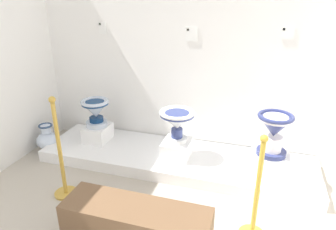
% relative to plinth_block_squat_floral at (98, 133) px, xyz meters
% --- Properties ---
extents(wall_back, '(3.93, 0.06, 2.86)m').
position_rel_plinth_block_squat_floral_xyz_m(wall_back, '(1.05, 0.43, 1.19)').
color(wall_back, white).
rests_on(wall_back, ground_plane).
extents(display_platform, '(3.19, 0.86, 0.14)m').
position_rel_plinth_block_squat_floral_xyz_m(display_platform, '(1.05, -0.05, -0.17)').
color(display_platform, white).
rests_on(display_platform, ground_plane).
extents(plinth_block_squat_floral, '(0.29, 0.34, 0.21)m').
position_rel_plinth_block_squat_floral_xyz_m(plinth_block_squat_floral, '(0.00, 0.00, 0.00)').
color(plinth_block_squat_floral, white).
rests_on(plinth_block_squat_floral, display_platform).
extents(antique_toilet_squat_floral, '(0.34, 0.34, 0.34)m').
position_rel_plinth_block_squat_floral_xyz_m(antique_toilet_squat_floral, '(-0.00, -0.00, 0.32)').
color(antique_toilet_squat_floral, silver).
rests_on(antique_toilet_squat_floral, plinth_block_squat_floral).
extents(plinth_block_pale_glazed, '(0.31, 0.34, 0.20)m').
position_rel_plinth_block_squat_floral_xyz_m(plinth_block_pale_glazed, '(1.07, -0.09, -0.00)').
color(plinth_block_pale_glazed, white).
rests_on(plinth_block_pale_glazed, display_platform).
extents(antique_toilet_pale_glazed, '(0.39, 0.39, 0.37)m').
position_rel_plinth_block_squat_floral_xyz_m(antique_toilet_pale_glazed, '(1.07, -0.09, 0.35)').
color(antique_toilet_pale_glazed, white).
rests_on(antique_toilet_pale_glazed, plinth_block_pale_glazed).
extents(plinth_block_broad_patterned, '(0.40, 0.31, 0.21)m').
position_rel_plinth_block_squat_floral_xyz_m(plinth_block_broad_patterned, '(2.10, -0.11, 0.00)').
color(plinth_block_broad_patterned, white).
rests_on(plinth_block_broad_patterned, display_platform).
extents(antique_toilet_broad_patterned, '(0.36, 0.36, 0.45)m').
position_rel_plinth_block_squat_floral_xyz_m(antique_toilet_broad_patterned, '(2.10, -0.11, 0.39)').
color(antique_toilet_broad_patterned, navy).
rests_on(antique_toilet_broad_patterned, plinth_block_broad_patterned).
extents(info_placard_first, '(0.10, 0.01, 0.14)m').
position_rel_plinth_block_squat_floral_xyz_m(info_placard_first, '(-0.03, 0.39, 1.26)').
color(info_placard_first, white).
extents(info_placard_second, '(0.14, 0.01, 0.16)m').
position_rel_plinth_block_squat_floral_xyz_m(info_placard_second, '(1.10, 0.39, 1.23)').
color(info_placard_second, white).
extents(info_placard_third, '(0.13, 0.01, 0.12)m').
position_rel_plinth_block_squat_floral_xyz_m(info_placard_third, '(2.12, 0.39, 1.28)').
color(info_placard_third, white).
extents(decorative_vase_spare, '(0.27, 0.27, 0.36)m').
position_rel_plinth_block_squat_floral_xyz_m(decorative_vase_spare, '(-0.62, -0.20, -0.08)').
color(decorative_vase_spare, navy).
rests_on(decorative_vase_spare, ground_plane).
extents(stanchion_post_near_left, '(0.23, 0.23, 1.06)m').
position_rel_plinth_block_squat_floral_xyz_m(stanchion_post_near_left, '(0.14, -0.94, 0.11)').
color(stanchion_post_near_left, gold).
rests_on(stanchion_post_near_left, ground_plane).
extents(stanchion_post_near_right, '(0.22, 0.22, 0.96)m').
position_rel_plinth_block_squat_floral_xyz_m(stanchion_post_near_right, '(1.98, -0.97, 0.07)').
color(stanchion_post_near_right, gold).
rests_on(stanchion_post_near_right, ground_plane).
extents(museum_bench, '(1.17, 0.36, 0.40)m').
position_rel_plinth_block_squat_floral_xyz_m(museum_bench, '(1.10, -1.38, -0.04)').
color(museum_bench, brown).
rests_on(museum_bench, ground_plane).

